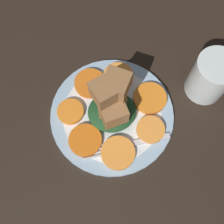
# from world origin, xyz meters

# --- Properties ---
(table_slab) EXTENTS (1.20, 1.20, 0.02)m
(table_slab) POSITION_xyz_m (0.00, 0.00, 0.01)
(table_slab) COLOR black
(table_slab) RESTS_ON ground
(plate) EXTENTS (0.25, 0.25, 0.01)m
(plate) POSITION_xyz_m (0.00, 0.00, 0.03)
(plate) COLOR #99B7D1
(plate) RESTS_ON table_slab
(carrot_slice_0) EXTENTS (0.07, 0.07, 0.01)m
(carrot_slice_0) POSITION_xyz_m (-0.04, 0.07, 0.04)
(carrot_slice_0) COLOR orange
(carrot_slice_0) RESTS_ON plate
(carrot_slice_1) EXTENTS (0.05, 0.05, 0.01)m
(carrot_slice_1) POSITION_xyz_m (-0.08, 0.01, 0.04)
(carrot_slice_1) COLOR orange
(carrot_slice_1) RESTS_ON plate
(carrot_slice_2) EXTENTS (0.07, 0.07, 0.01)m
(carrot_slice_2) POSITION_xyz_m (-0.06, -0.05, 0.04)
(carrot_slice_2) COLOR orange
(carrot_slice_2) RESTS_ON plate
(carrot_slice_3) EXTENTS (0.07, 0.07, 0.01)m
(carrot_slice_3) POSITION_xyz_m (0.00, -0.08, 0.04)
(carrot_slice_3) COLOR orange
(carrot_slice_3) RESTS_ON plate
(carrot_slice_4) EXTENTS (0.06, 0.06, 0.01)m
(carrot_slice_4) POSITION_xyz_m (0.07, -0.05, 0.04)
(carrot_slice_4) COLOR #F99539
(carrot_slice_4) RESTS_ON plate
(carrot_slice_5) EXTENTS (0.07, 0.07, 0.01)m
(carrot_slice_5) POSITION_xyz_m (0.08, 0.02, 0.04)
(carrot_slice_5) COLOR orange
(carrot_slice_5) RESTS_ON plate
(carrot_slice_6) EXTENTS (0.06, 0.06, 0.01)m
(carrot_slice_6) POSITION_xyz_m (0.02, 0.08, 0.04)
(carrot_slice_6) COLOR #F99438
(carrot_slice_6) RESTS_ON plate
(center_pile) EXTENTS (0.10, 0.09, 0.11)m
(center_pile) POSITION_xyz_m (0.00, 0.00, 0.08)
(center_pile) COLOR #1E4723
(center_pile) RESTS_ON plate
(fork) EXTENTS (0.18, 0.03, 0.00)m
(fork) POSITION_xyz_m (0.01, -0.07, 0.03)
(fork) COLOR silver
(fork) RESTS_ON plate
(water_glass) EXTENTS (0.08, 0.08, 0.10)m
(water_glass) POSITION_xyz_m (0.20, 0.04, 0.07)
(water_glass) COLOR silver
(water_glass) RESTS_ON table_slab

